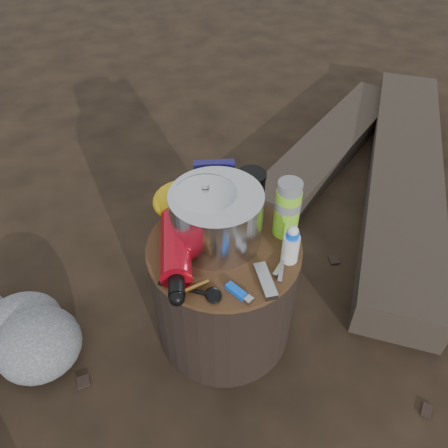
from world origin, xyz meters
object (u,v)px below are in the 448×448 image
object	(u,v)px
stump	(224,291)
thermos	(287,209)
log_main	(404,173)
travel_mug	(251,191)
fuel_bottle	(176,243)
camping_pot	(206,212)

from	to	relation	value
stump	thermos	world-z (taller)	thermos
log_main	travel_mug	world-z (taller)	travel_mug
log_main	fuel_bottle	distance (m)	1.28
stump	fuel_bottle	size ratio (longest dim) A/B	1.29
travel_mug	stump	bearing A→B (deg)	-131.11
fuel_bottle	camping_pot	bearing A→B (deg)	36.69
log_main	fuel_bottle	bearing A→B (deg)	-122.59
log_main	fuel_bottle	size ratio (longest dim) A/B	5.21
camping_pot	travel_mug	bearing A→B (deg)	27.23
log_main	camping_pot	bearing A→B (deg)	-122.77
stump	travel_mug	size ratio (longest dim) A/B	3.45
camping_pot	travel_mug	size ratio (longest dim) A/B	1.39
camping_pot	fuel_bottle	bearing A→B (deg)	-153.55
thermos	stump	bearing A→B (deg)	-177.30
fuel_bottle	thermos	world-z (taller)	thermos
stump	log_main	bearing A→B (deg)	27.78
stump	travel_mug	xyz separation A→B (m)	(0.12, 0.14, 0.26)
fuel_bottle	thermos	distance (m)	0.32
log_main	travel_mug	size ratio (longest dim) A/B	13.94
stump	fuel_bottle	bearing A→B (deg)	175.76
log_main	travel_mug	bearing A→B (deg)	-123.30
stump	fuel_bottle	xyz separation A→B (m)	(-0.13, 0.01, 0.24)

